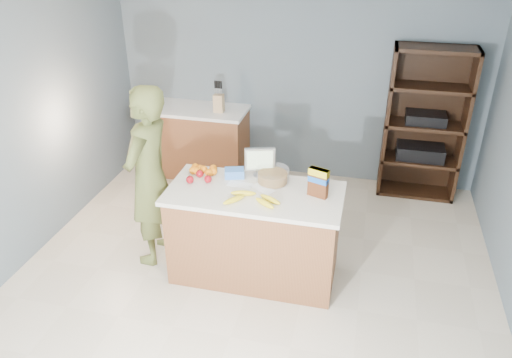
% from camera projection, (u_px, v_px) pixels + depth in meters
% --- Properties ---
extents(floor, '(4.50, 5.00, 0.02)m').
position_uv_depth(floor, '(247.00, 293.00, 4.57)').
color(floor, beige).
rests_on(floor, ground).
extents(walls, '(4.52, 5.02, 2.51)m').
position_uv_depth(walls, '(245.00, 125.00, 3.79)').
color(walls, slate).
rests_on(walls, ground).
extents(counter_peninsula, '(1.56, 0.76, 0.90)m').
position_uv_depth(counter_peninsula, '(255.00, 237.00, 4.63)').
color(counter_peninsula, brown).
rests_on(counter_peninsula, ground).
extents(back_cabinet, '(1.24, 0.62, 0.90)m').
position_uv_depth(back_cabinet, '(200.00, 141.00, 6.49)').
color(back_cabinet, brown).
rests_on(back_cabinet, ground).
extents(shelving_unit, '(0.90, 0.40, 1.80)m').
position_uv_depth(shelving_unit, '(424.00, 126.00, 5.85)').
color(shelving_unit, black).
rests_on(shelving_unit, ground).
extents(person, '(0.48, 0.69, 1.78)m').
position_uv_depth(person, '(149.00, 177.00, 4.66)').
color(person, '#555D2C').
rests_on(person, ground).
extents(knife_block, '(0.12, 0.10, 0.31)m').
position_uv_depth(knife_block, '(219.00, 103.00, 6.11)').
color(knife_block, tan).
rests_on(knife_block, back_cabinet).
extents(envelopes, '(0.45, 0.21, 0.00)m').
position_uv_depth(envelopes, '(251.00, 187.00, 4.48)').
color(envelopes, white).
rests_on(envelopes, counter_peninsula).
extents(bananas, '(0.50, 0.27, 0.05)m').
position_uv_depth(bananas, '(253.00, 199.00, 4.24)').
color(bananas, yellow).
rests_on(bananas, counter_peninsula).
extents(apples, '(0.23, 0.20, 0.07)m').
position_uv_depth(apples, '(199.00, 178.00, 4.56)').
color(apples, maroon).
rests_on(apples, counter_peninsula).
extents(oranges, '(0.27, 0.17, 0.08)m').
position_uv_depth(oranges, '(202.00, 170.00, 4.69)').
color(oranges, orange).
rests_on(oranges, counter_peninsula).
extents(blue_carton, '(0.21, 0.17, 0.08)m').
position_uv_depth(blue_carton, '(234.00, 173.00, 4.63)').
color(blue_carton, blue).
rests_on(blue_carton, counter_peninsula).
extents(salad_bowl, '(0.30, 0.30, 0.13)m').
position_uv_depth(salad_bowl, '(273.00, 176.00, 4.53)').
color(salad_bowl, '#267219').
rests_on(salad_bowl, counter_peninsula).
extents(tv, '(0.28, 0.12, 0.28)m').
position_uv_depth(tv, '(260.00, 160.00, 4.59)').
color(tv, silver).
rests_on(tv, counter_peninsula).
extents(cereal_box, '(0.19, 0.12, 0.26)m').
position_uv_depth(cereal_box, '(318.00, 181.00, 4.26)').
color(cereal_box, '#592B14').
rests_on(cereal_box, counter_peninsula).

